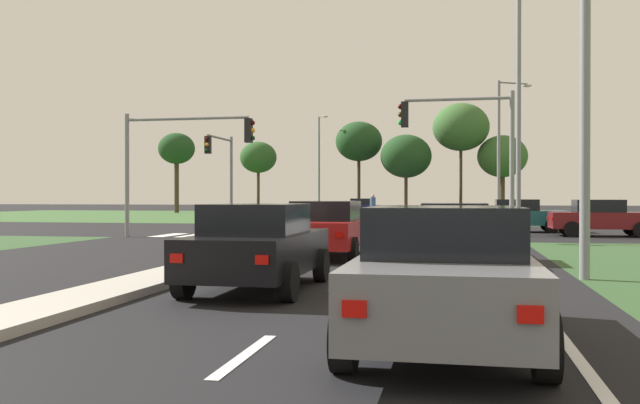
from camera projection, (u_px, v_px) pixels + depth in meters
ground_plane at (338, 231)px, 33.13m from camera, size 200.00×200.00×0.00m
grass_verge_far_left at (106, 215)px, 62.15m from camera, size 35.00×35.00×0.01m
median_island_near at (184, 271)px, 14.50m from camera, size 1.20×22.00×0.14m
median_island_far at (389, 215)px, 57.64m from camera, size 1.20×36.00×0.14m
lane_dash_near at (245, 355)px, 7.12m from camera, size 0.14×2.00×0.01m
lane_dash_second at (341, 283)px, 13.00m from camera, size 0.14×2.00×0.01m
lane_dash_third at (377, 256)px, 18.88m from camera, size 0.14×2.00×0.01m
lane_dash_fourth at (397, 242)px, 24.77m from camera, size 0.14×2.00×0.01m
edge_line_right at (517, 276)px, 14.13m from camera, size 0.14×24.00×0.01m
stop_bar_near at (407, 241)px, 25.52m from camera, size 6.40×0.50×0.01m
crosswalk_bar_near at (169, 235)px, 29.28m from camera, size 0.70×2.80×0.01m
crosswalk_bar_second at (194, 235)px, 29.06m from camera, size 0.70×2.80×0.01m
crosswalk_bar_third at (220, 236)px, 28.83m from camera, size 0.70×2.80×0.01m
crosswalk_bar_fourth at (247, 236)px, 28.61m from camera, size 0.70×2.80×0.01m
crosswalk_bar_fifth at (273, 236)px, 28.38m from camera, size 0.70×2.80×0.01m
crosswalk_bar_sixth at (300, 237)px, 28.15m from camera, size 0.70×2.80×0.01m
car_grey_near at (445, 274)px, 7.63m from camera, size 2.02×4.57×1.54m
car_maroon_second at (601, 218)px, 28.55m from camera, size 4.16×1.98×1.52m
car_silver_third at (455, 231)px, 17.80m from camera, size 2.05×4.57×1.48m
car_navy_fourth at (361, 207)px, 57.75m from camera, size 2.08×4.52×1.48m
car_red_fifth at (327, 228)px, 18.68m from camera, size 2.03×4.39×1.52m
car_teal_sixth at (519, 215)px, 32.07m from camera, size 4.17×2.04×1.51m
car_black_seventh at (258, 246)px, 12.12m from camera, size 1.96×4.14×1.52m
traffic_signal_near_right at (469, 139)px, 25.43m from camera, size 4.25×0.32×5.51m
traffic_signal_far_left at (222, 163)px, 39.52m from camera, size 0.32×4.25×5.22m
traffic_signal_near_left at (176, 150)px, 27.70m from camera, size 5.53×0.32×5.02m
street_lamp_near at (577, 44)px, 13.43m from camera, size 1.97×1.90×8.15m
street_lamp_second at (522, 92)px, 28.54m from camera, size 2.15×1.38×10.86m
street_lamp_third at (502, 143)px, 42.31m from camera, size 2.15×1.24×8.76m
street_lamp_fourth at (320, 159)px, 69.52m from camera, size 1.31×1.72×9.76m
pedestrian_at_median at (373, 204)px, 46.30m from camera, size 0.34×0.34×1.68m
treeline_near at (177, 149)px, 70.12m from camera, size 3.72×3.72×8.13m
treeline_second at (258, 158)px, 67.62m from camera, size 3.60×3.60×7.04m
treeline_third at (359, 142)px, 68.64m from camera, size 4.65×4.65×9.12m
treeline_fourth at (406, 156)px, 65.55m from camera, size 4.84×4.84×7.55m
treeline_fifth at (461, 127)px, 65.84m from camera, size 5.38×5.38×10.58m
treeline_sixth at (502, 157)px, 65.38m from camera, size 4.70×4.70×7.47m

